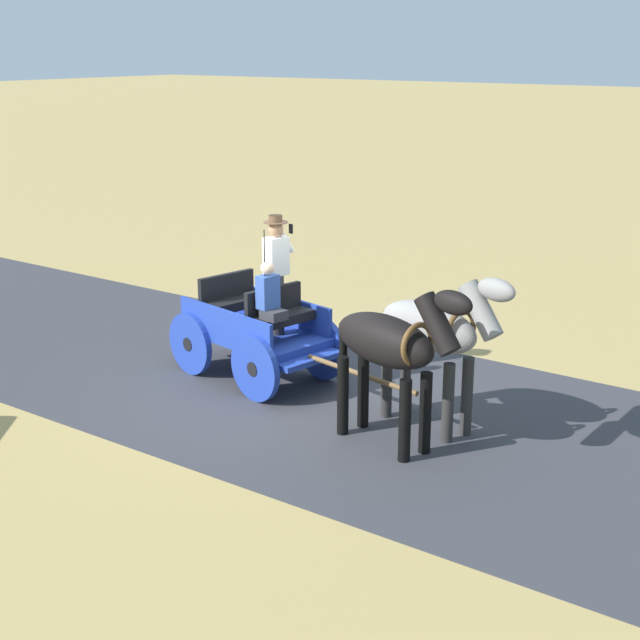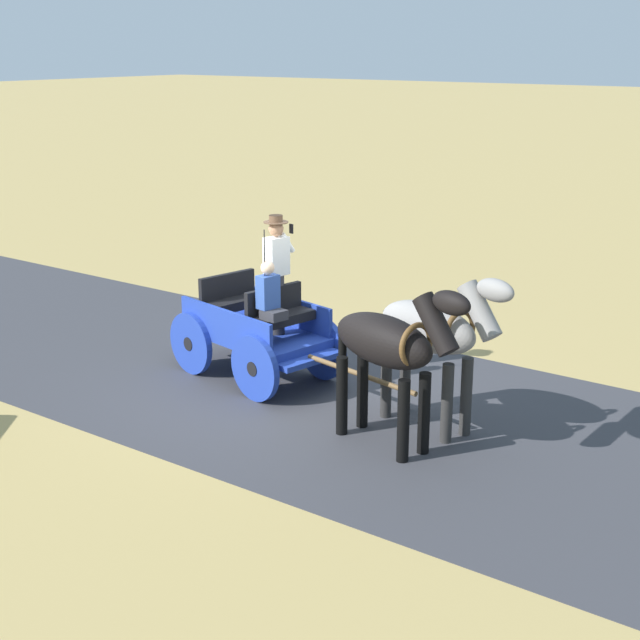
# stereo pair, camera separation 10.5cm
# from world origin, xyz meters

# --- Properties ---
(ground_plane) EXTENTS (200.00, 200.00, 0.00)m
(ground_plane) POSITION_xyz_m (0.00, 0.00, 0.00)
(ground_plane) COLOR tan
(road_surface) EXTENTS (5.69, 160.00, 0.01)m
(road_surface) POSITION_xyz_m (0.00, 0.00, 0.00)
(road_surface) COLOR #38383D
(road_surface) RESTS_ON ground
(horse_drawn_carriage) EXTENTS (1.84, 4.51, 2.50)m
(horse_drawn_carriage) POSITION_xyz_m (-0.09, -0.50, 0.82)
(horse_drawn_carriage) COLOR #1E3899
(horse_drawn_carriage) RESTS_ON ground
(horse_near_side) EXTENTS (0.91, 2.15, 2.21)m
(horse_near_side) POSITION_xyz_m (0.07, 2.55, 1.32)
(horse_near_side) COLOR gray
(horse_near_side) RESTS_ON ground
(horse_off_side) EXTENTS (0.89, 2.15, 2.21)m
(horse_off_side) POSITION_xyz_m (0.89, 2.40, 1.32)
(horse_off_side) COLOR black
(horse_off_side) RESTS_ON ground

